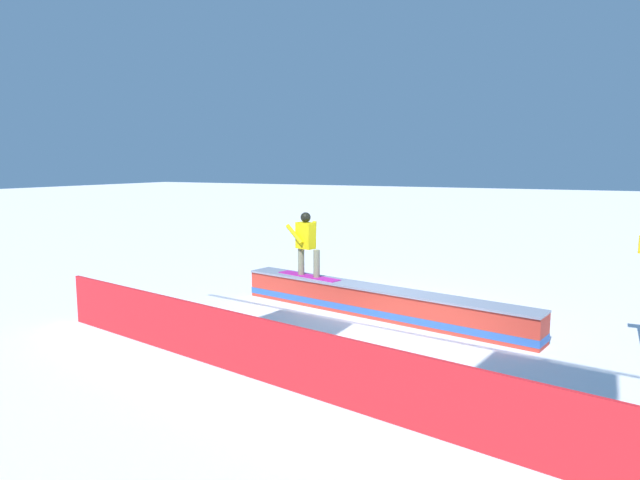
{
  "coord_description": "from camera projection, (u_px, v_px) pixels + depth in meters",
  "views": [
    {
      "loc": [
        -3.92,
        10.26,
        3.05
      ],
      "look_at": [
        0.87,
        0.83,
        1.59
      ],
      "focal_mm": 31.49,
      "sensor_mm": 36.0,
      "label": 1
    }
  ],
  "objects": [
    {
      "name": "ground_plane",
      "position": [
        377.0,
        316.0,
        11.23
      ],
      "size": [
        120.0,
        120.0,
        0.0
      ],
      "primitive_type": "plane",
      "color": "white"
    },
    {
      "name": "grind_box",
      "position": [
        377.0,
        303.0,
        11.19
      ],
      "size": [
        6.48,
        1.82,
        0.6
      ],
      "color": "red",
      "rests_on": "ground_plane"
    },
    {
      "name": "snowboarder",
      "position": [
        306.0,
        242.0,
        12.16
      ],
      "size": [
        1.62,
        0.7,
        1.4
      ],
      "color": "#B31B90",
      "rests_on": "grind_box"
    },
    {
      "name": "safety_fence",
      "position": [
        275.0,
        353.0,
        7.71
      ],
      "size": [
        10.08,
        2.0,
        0.9
      ],
      "primitive_type": "cube",
      "rotation": [
        0.0,
        0.0,
        -0.19
      ],
      "color": "red",
      "rests_on": "ground_plane"
    }
  ]
}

